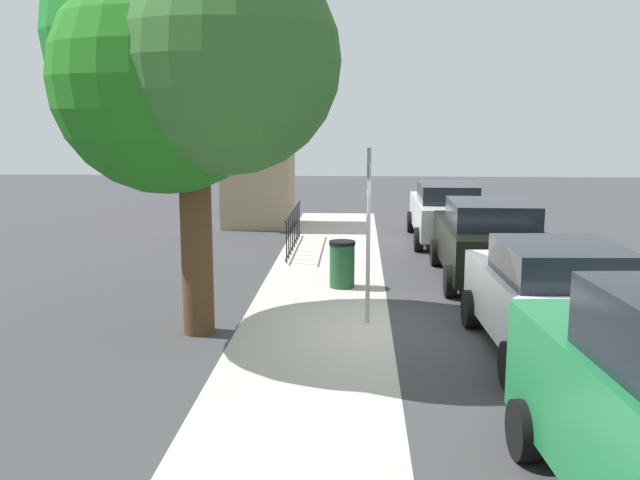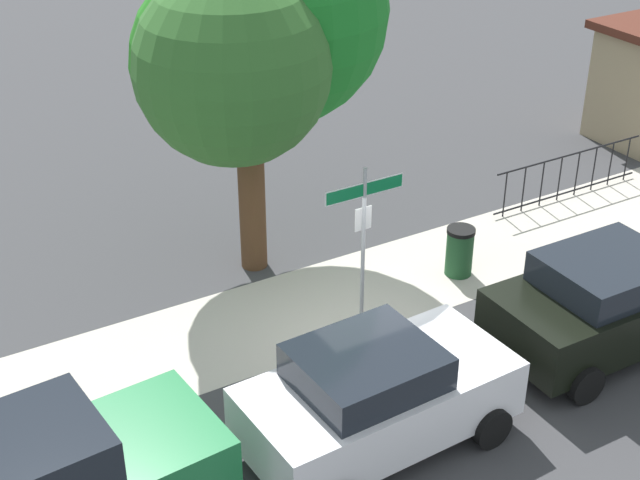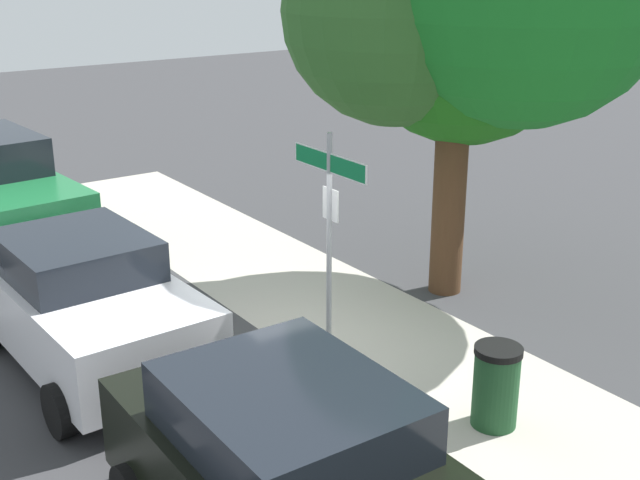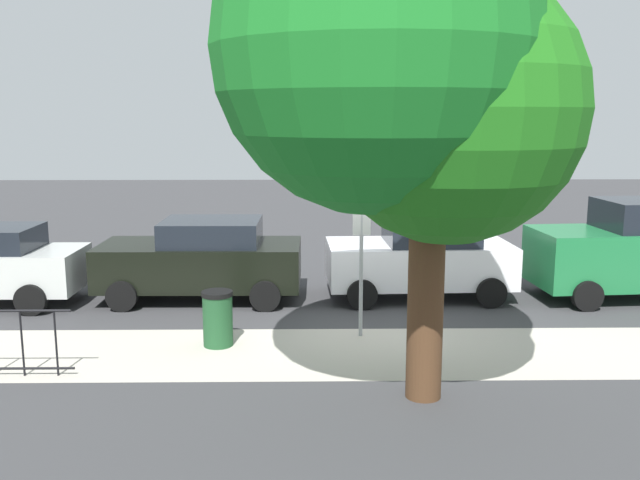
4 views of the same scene
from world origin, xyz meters
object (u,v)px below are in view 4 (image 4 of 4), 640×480
at_px(shade_tree, 422,78).
at_px(car_green, 640,250).
at_px(street_sign, 362,224).
at_px(trash_bin, 218,318).
at_px(car_white, 421,258).
at_px(car_black, 203,259).

distance_m(shade_tree, car_green, 8.75).
bearing_deg(street_sign, shade_tree, 100.07).
relative_size(car_green, trash_bin, 4.78).
bearing_deg(trash_bin, car_green, -160.77).
relative_size(street_sign, car_green, 0.65).
relative_size(car_white, trash_bin, 4.16).
bearing_deg(trash_bin, car_white, -141.49).
height_order(shade_tree, car_white, shade_tree).
distance_m(car_green, car_white, 4.81).
xyz_separation_m(car_black, trash_bin, (-0.73, 3.13, -0.40)).
xyz_separation_m(shade_tree, trash_bin, (3.08, -2.51, -3.99)).
height_order(street_sign, car_white, street_sign).
height_order(street_sign, car_green, street_sign).
xyz_separation_m(shade_tree, car_green, (-5.79, -5.60, -3.41)).
bearing_deg(car_green, street_sign, 17.96).
bearing_deg(car_green, shade_tree, 39.68).
height_order(car_green, car_black, car_green).
height_order(car_black, trash_bin, car_black).
bearing_deg(car_black, car_green, -179.62).
height_order(shade_tree, car_green, shade_tree).
bearing_deg(shade_tree, car_green, -135.97).
xyz_separation_m(street_sign, trash_bin, (2.54, 0.50, -1.59)).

